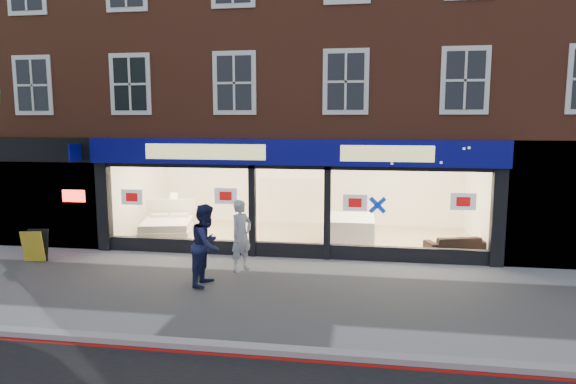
% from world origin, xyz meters
% --- Properties ---
extents(ground, '(120.00, 120.00, 0.00)m').
position_xyz_m(ground, '(0.00, 0.00, 0.00)').
color(ground, gray).
rests_on(ground, ground).
extents(kerb_line, '(60.00, 0.10, 0.01)m').
position_xyz_m(kerb_line, '(0.00, -3.10, 0.01)').
color(kerb_line, '#8C0A07').
rests_on(kerb_line, ground).
extents(kerb_stone, '(60.00, 0.25, 0.12)m').
position_xyz_m(kerb_stone, '(0.00, -2.90, 0.06)').
color(kerb_stone, gray).
rests_on(kerb_stone, ground).
extents(showroom_floor, '(11.00, 4.50, 0.10)m').
position_xyz_m(showroom_floor, '(0.00, 5.25, 0.05)').
color(showroom_floor, tan).
rests_on(showroom_floor, ground).
extents(building, '(19.00, 8.26, 10.30)m').
position_xyz_m(building, '(-0.02, 6.93, 6.67)').
color(building, brown).
rests_on(building, ground).
extents(display_bed, '(1.96, 2.22, 1.08)m').
position_xyz_m(display_bed, '(-4.20, 4.57, 0.41)').
color(display_bed, silver).
rests_on(display_bed, showroom_floor).
extents(bedside_table, '(0.60, 0.60, 0.55)m').
position_xyz_m(bedside_table, '(-4.72, 6.50, 0.38)').
color(bedside_table, brown).
rests_on(bedside_table, showroom_floor).
extents(mattress_stack, '(1.52, 1.90, 0.74)m').
position_xyz_m(mattress_stack, '(1.60, 4.94, 0.47)').
color(mattress_stack, white).
rests_on(mattress_stack, showroom_floor).
extents(sofa, '(1.77, 1.11, 0.48)m').
position_xyz_m(sofa, '(4.60, 3.90, 0.34)').
color(sofa, black).
rests_on(sofa, showroom_floor).
extents(a_board, '(0.63, 0.46, 0.88)m').
position_xyz_m(a_board, '(-6.72, 1.52, 0.44)').
color(a_board, gold).
rests_on(a_board, ground).
extents(pedestrian_grey, '(0.71, 0.79, 1.82)m').
position_xyz_m(pedestrian_grey, '(-1.01, 1.61, 0.91)').
color(pedestrian_grey, '#AEB0B6').
rests_on(pedestrian_grey, ground).
extents(pedestrian_blue, '(0.79, 0.98, 1.90)m').
position_xyz_m(pedestrian_blue, '(-1.53, 0.38, 0.95)').
color(pedestrian_blue, '#171C41').
rests_on(pedestrian_blue, ground).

